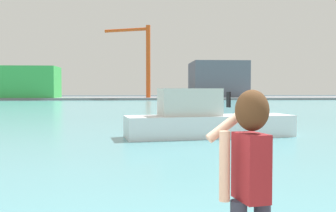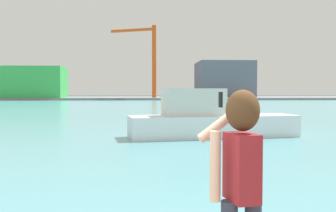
{
  "view_description": "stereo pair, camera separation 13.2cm",
  "coord_description": "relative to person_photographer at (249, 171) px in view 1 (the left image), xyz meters",
  "views": [
    {
      "loc": [
        0.15,
        -2.64,
        2.25
      ],
      "look_at": [
        0.7,
        5.2,
        1.92
      ],
      "focal_mm": 41.78,
      "sensor_mm": 36.0,
      "label": 1
    },
    {
      "loc": [
        0.29,
        -2.65,
        2.25
      ],
      "look_at": [
        0.7,
        5.2,
        1.92
      ],
      "focal_mm": 41.78,
      "sensor_mm": 36.0,
      "label": 2
    }
  ],
  "objects": [
    {
      "name": "far_shore_dock",
      "position": [
        -1.05,
        91.49,
        -1.32
      ],
      "size": [
        140.0,
        20.0,
        0.52
      ],
      "primitive_type": "cube",
      "color": "gray",
      "rests_on": "ground_plane"
    },
    {
      "name": "ground_plane",
      "position": [
        -1.05,
        49.49,
        -1.58
      ],
      "size": [
        220.0,
        220.0,
        0.0
      ],
      "primitive_type": "plane",
      "color": "#334751"
    },
    {
      "name": "warehouse_left",
      "position": [
        -27.58,
        86.34,
        2.42
      ],
      "size": [
        16.13,
        8.31,
        6.96
      ],
      "primitive_type": "cube",
      "color": "green",
      "rests_on": "far_shore_dock"
    },
    {
      "name": "person_photographer",
      "position": [
        0.0,
        0.0,
        0.0
      ],
      "size": [
        0.53,
        0.55,
        1.74
      ],
      "rotation": [
        0.0,
        0.0,
        1.77
      ],
      "color": "#2D3342",
      "rests_on": "quay_promenade"
    },
    {
      "name": "port_crane",
      "position": [
        -0.41,
        86.0,
        8.91
      ],
      "size": [
        10.62,
        5.15,
        16.3
      ],
      "color": "#D84C19",
      "rests_on": "far_shore_dock"
    },
    {
      "name": "harbor_water",
      "position": [
        -1.05,
        51.49,
        -1.57
      ],
      "size": [
        140.0,
        100.0,
        0.02
      ],
      "primitive_type": "cube",
      "color": "#599EA8",
      "rests_on": "ground_plane"
    },
    {
      "name": "boat_moored",
      "position": [
        2.13,
        15.11,
        -0.76
      ],
      "size": [
        8.2,
        3.3,
        2.3
      ],
      "rotation": [
        0.0,
        0.0,
        0.16
      ],
      "color": "white",
      "rests_on": "harbor_water"
    },
    {
      "name": "warehouse_right",
      "position": [
        18.25,
        93.43,
        3.27
      ],
      "size": [
        13.04,
        13.8,
        8.66
      ],
      "primitive_type": "cube",
      "color": "slate",
      "rests_on": "far_shore_dock"
    }
  ]
}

